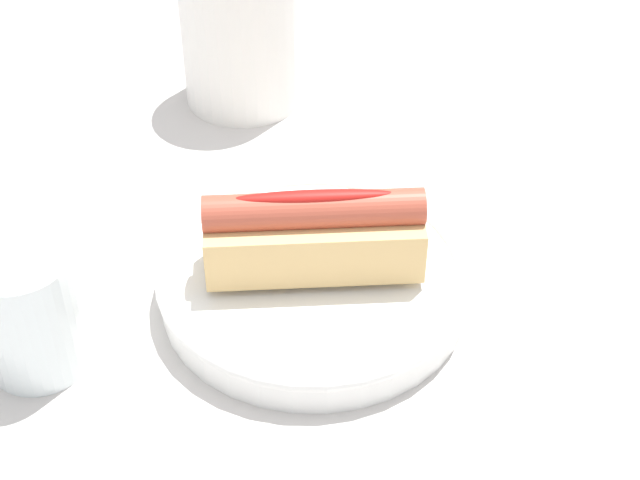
# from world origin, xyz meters

# --- Properties ---
(ground_plane) EXTENTS (2.40, 2.40, 0.00)m
(ground_plane) POSITION_xyz_m (0.00, 0.00, 0.00)
(ground_plane) COLOR beige
(serving_bowl) EXTENTS (0.23, 0.23, 0.03)m
(serving_bowl) POSITION_xyz_m (0.00, -0.01, 0.02)
(serving_bowl) COLOR white
(serving_bowl) RESTS_ON ground_plane
(hotdog_front) EXTENTS (0.16, 0.11, 0.06)m
(hotdog_front) POSITION_xyz_m (0.00, -0.01, 0.06)
(hotdog_front) COLOR #DBB270
(hotdog_front) RESTS_ON serving_bowl
(water_glass) EXTENTS (0.07, 0.07, 0.09)m
(water_glass) POSITION_xyz_m (-0.19, 0.02, 0.04)
(water_glass) COLOR white
(water_glass) RESTS_ON ground_plane
(paper_towel_roll) EXTENTS (0.11, 0.11, 0.13)m
(paper_towel_roll) POSITION_xyz_m (0.07, 0.27, 0.07)
(paper_towel_roll) COLOR white
(paper_towel_roll) RESTS_ON ground_plane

